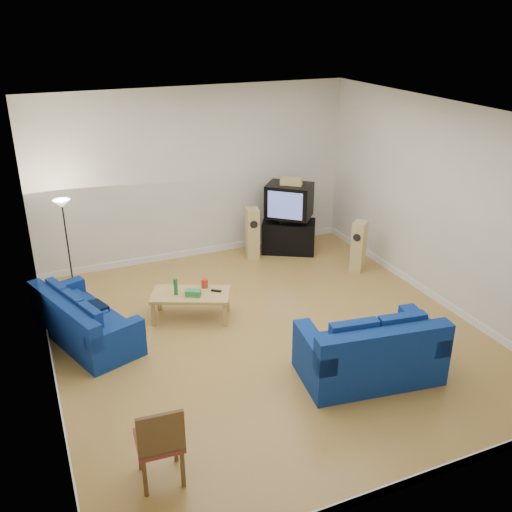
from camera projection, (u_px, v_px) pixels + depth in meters
name	position (u px, v px, depth m)	size (l,w,h in m)	color
room	(267.00, 237.00, 7.83)	(6.01, 6.51, 3.21)	olive
sofa_three_seat	(83.00, 324.00, 8.18)	(1.41, 2.05, 0.73)	navy
sofa_loveseat	(371.00, 355.00, 7.33)	(1.88, 1.22, 0.88)	navy
coffee_table	(191.00, 296.00, 8.73)	(1.32, 1.02, 0.43)	tan
bottle	(176.00, 287.00, 8.62)	(0.06, 0.06, 0.27)	#197233
tissue_box	(193.00, 293.00, 8.62)	(0.23, 0.12, 0.09)	green
red_canister	(205.00, 283.00, 8.87)	(0.10, 0.10, 0.14)	red
remote	(216.00, 291.00, 8.76)	(0.16, 0.05, 0.02)	black
tv_stand	(289.00, 236.00, 11.20)	(1.02, 0.57, 0.62)	black
av_receiver	(290.00, 218.00, 11.09)	(0.46, 0.38, 0.11)	black
television	(289.00, 201.00, 10.89)	(1.03, 1.01, 0.65)	black
centre_speaker	(291.00, 181.00, 10.70)	(0.41, 0.16, 0.14)	tan
speaker_left	(252.00, 233.00, 10.85)	(0.29, 0.34, 0.99)	tan
speaker_right	(359.00, 246.00, 10.31)	(0.35, 0.34, 0.94)	tan
floor_lamp	(64.00, 217.00, 9.17)	(0.28, 0.28, 1.63)	black
dining_chair	(160.00, 441.00, 5.59)	(0.49, 0.49, 0.96)	brown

